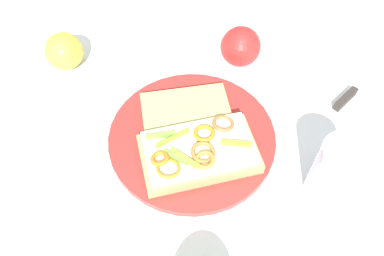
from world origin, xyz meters
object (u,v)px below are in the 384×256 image
object	(u,v)px
knife	(350,95)
sandwich	(198,152)
apple_1	(64,51)
drinking_glass	(336,173)
bread_slice_side	(186,111)
apple_2	(241,47)
plate	(192,137)

from	to	relation	value
knife	sandwich	bearing A→B (deg)	162.10
apple_1	drinking_glass	bearing A→B (deg)	56.35
apple_1	drinking_glass	xyz separation A→B (m)	(0.29, 0.43, 0.02)
knife	drinking_glass	bearing A→B (deg)	-157.40
sandwich	bread_slice_side	distance (m)	0.09
sandwich	apple_2	distance (m)	0.24
bread_slice_side	drinking_glass	bearing A→B (deg)	137.74
bread_slice_side	apple_2	bearing A→B (deg)	-135.34
sandwich	bread_slice_side	size ratio (longest dim) A/B	1.35
apple_2	apple_1	bearing A→B (deg)	-90.62
sandwich	apple_1	bearing A→B (deg)	-55.22
plate	drinking_glass	world-z (taller)	drinking_glass
bread_slice_side	apple_1	size ratio (longest dim) A/B	2.06
plate	apple_1	world-z (taller)	apple_1
sandwich	apple_2	xyz separation A→B (m)	(-0.22, 0.09, 0.01)
apple_2	drinking_glass	size ratio (longest dim) A/B	0.67
bread_slice_side	knife	bearing A→B (deg)	-179.93
plate	apple_2	xyz separation A→B (m)	(-0.18, 0.10, 0.03)
bread_slice_side	drinking_glass	size ratio (longest dim) A/B	1.30
sandwich	knife	distance (m)	0.31
drinking_glass	knife	distance (m)	0.21
sandwich	knife	size ratio (longest dim) A/B	1.82
apple_1	apple_2	distance (m)	0.33
apple_2	sandwich	bearing A→B (deg)	-21.92
sandwich	apple_1	size ratio (longest dim) A/B	2.79
apple_2	knife	xyz separation A→B (m)	(0.10, 0.19, -0.03)
sandwich	apple_1	distance (m)	0.33
bread_slice_side	apple_2	xyz separation A→B (m)	(-0.14, 0.11, 0.01)
plate	apple_1	bearing A→B (deg)	-128.59
apple_2	drinking_glass	bearing A→B (deg)	19.81
bread_slice_side	apple_1	distance (m)	0.26
plate	apple_1	distance (m)	0.30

